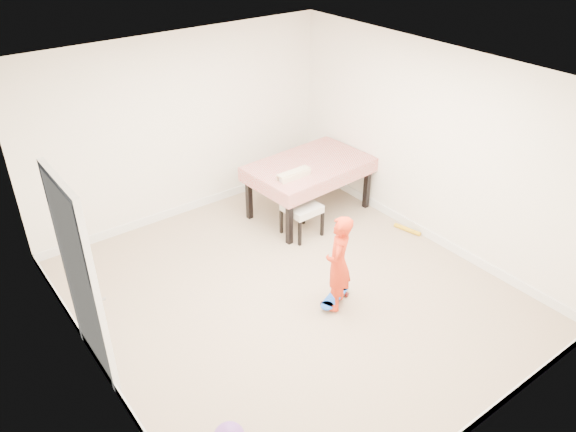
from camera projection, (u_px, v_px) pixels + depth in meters
ground at (291, 294)px, 6.65m from camera, size 5.00×5.00×0.00m
ceiling at (292, 81)px, 5.33m from camera, size 4.50×5.00×0.04m
wall_back at (182, 128)px, 7.69m from camera, size 4.50×0.04×2.60m
wall_front at (488, 324)px, 4.28m from camera, size 4.50×0.04×2.60m
wall_left at (86, 274)px, 4.83m from camera, size 0.04×5.00×2.60m
wall_right at (431, 147)px, 7.14m from camera, size 0.04×5.00×2.60m
door at (81, 282)px, 5.18m from camera, size 0.11×0.94×2.11m
baseboard_back at (190, 206)px, 8.33m from camera, size 4.50×0.02×0.12m
baseboard_front at (463, 432)px, 4.91m from camera, size 4.50×0.02×0.12m
baseboard_left at (109, 377)px, 5.46m from camera, size 0.02×5.00×0.12m
baseboard_right at (420, 229)px, 7.78m from camera, size 0.02×5.00×0.12m
dining_table at (309, 188)px, 8.10m from camera, size 1.77×1.18×0.81m
dining_chair at (302, 206)px, 7.56m from camera, size 0.51×0.59×0.90m
skateboard at (335, 298)px, 6.52m from camera, size 0.58×0.39×0.08m
child at (338, 266)px, 6.15m from camera, size 0.50×0.48×1.16m
foam_toy at (407, 229)px, 7.83m from camera, size 0.15×0.40×0.06m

